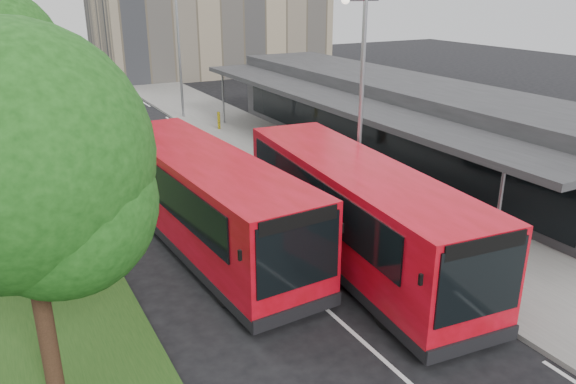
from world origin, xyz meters
name	(u,v)px	position (x,y,z in m)	size (l,w,h in m)	color
ground	(282,270)	(0.00, 0.00, 0.00)	(120.00, 120.00, 0.00)	black
pavement	(220,120)	(6.00, 20.00, 0.07)	(5.00, 80.00, 0.15)	slate
grass_verge	(0,146)	(-7.00, 20.00, 0.05)	(5.00, 80.00, 0.10)	#1E3F14
lane_centre_line	(150,152)	(0.00, 15.00, 0.01)	(0.12, 70.00, 0.01)	silver
kerb_dashes	(185,129)	(3.30, 19.00, 0.01)	(0.12, 56.00, 0.01)	silver
station_building	(397,119)	(10.86, 8.00, 2.04)	(7.70, 26.00, 4.00)	#2B2B2D
tree_near	(18,175)	(-7.01, -2.95, 5.13)	(4.95, 4.95, 7.95)	#311E13
lamp_post_near	(359,98)	(4.12, 2.00, 4.72)	(1.44, 0.28, 8.00)	#93959B
lamp_post_far	(178,46)	(4.12, 22.00, 4.72)	(1.44, 0.28, 8.00)	#93959B
bus_main	(355,212)	(2.37, -0.48, 1.66)	(3.92, 11.61, 3.23)	red
bus_second	(206,201)	(-1.42, 2.72, 1.66)	(3.56, 11.57, 3.24)	red
litter_bin	(276,150)	(5.15, 10.30, 0.63)	(0.53, 0.53, 0.96)	#3B2618
bollard	(219,120)	(5.00, 17.62, 0.67)	(0.17, 0.17, 1.05)	yellow
car_near	(100,81)	(1.79, 37.23, 0.58)	(1.38, 3.42, 1.16)	#5C0D13
car_far	(54,74)	(-1.11, 43.86, 0.53)	(1.13, 3.24, 1.07)	navy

